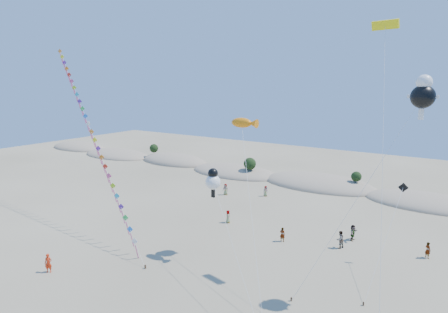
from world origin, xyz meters
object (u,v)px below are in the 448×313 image
Objects in this scene: parafoil_kite at (385,32)px; kite_train at (90,129)px; flyer_foreground at (48,263)px; fish_kite at (244,123)px.

kite_train is at bearing -172.56° from parafoil_kite.
kite_train is 1.26× the size of parafoil_kite.
flyer_foreground is (7.47, -11.00, -10.37)m from kite_train.
parafoil_kite reaches higher than fish_kite.
parafoil_kite is at bearing 7.44° from kite_train.
kite_train is 20.41m from fish_kite.
flyer_foreground is (-12.82, -12.46, -12.14)m from fish_kite.
parafoil_kite is (31.30, 4.09, 9.33)m from kite_train.
flyer_foreground is at bearing -135.82° from fish_kite.
flyer_foreground is at bearing -147.66° from parafoil_kite.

